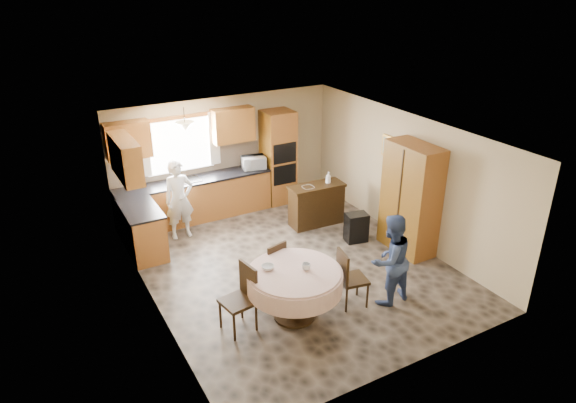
{
  "coord_description": "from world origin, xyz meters",
  "views": [
    {
      "loc": [
        -3.98,
        -6.94,
        4.89
      ],
      "look_at": [
        0.07,
        0.3,
        1.15
      ],
      "focal_mm": 32.0,
      "sensor_mm": 36.0,
      "label": 1
    }
  ],
  "objects_px": {
    "sideboard": "(316,206)",
    "chair_left": "(242,295)",
    "chair_back": "(273,265)",
    "person_dining": "(390,260)",
    "person_sink": "(179,200)",
    "oven_tower": "(278,157)",
    "chair_right": "(348,276)",
    "dining_table": "(295,281)",
    "cupboard": "(411,199)"
  },
  "relations": [
    {
      "from": "person_dining",
      "to": "chair_back",
      "type": "bearing_deg",
      "value": -42.41
    },
    {
      "from": "chair_right",
      "to": "sideboard",
      "type": "bearing_deg",
      "value": -11.49
    },
    {
      "from": "sideboard",
      "to": "dining_table",
      "type": "relative_size",
      "value": 0.8
    },
    {
      "from": "chair_right",
      "to": "person_sink",
      "type": "relative_size",
      "value": 0.61
    },
    {
      "from": "dining_table",
      "to": "chair_back",
      "type": "relative_size",
      "value": 1.55
    },
    {
      "from": "oven_tower",
      "to": "chair_back",
      "type": "distance_m",
      "value": 3.76
    },
    {
      "from": "dining_table",
      "to": "chair_right",
      "type": "relative_size",
      "value": 1.49
    },
    {
      "from": "person_dining",
      "to": "chair_left",
      "type": "bearing_deg",
      "value": -18.12
    },
    {
      "from": "oven_tower",
      "to": "chair_back",
      "type": "bearing_deg",
      "value": -119.63
    },
    {
      "from": "chair_right",
      "to": "person_dining",
      "type": "height_order",
      "value": "person_dining"
    },
    {
      "from": "oven_tower",
      "to": "chair_right",
      "type": "bearing_deg",
      "value": -103.22
    },
    {
      "from": "dining_table",
      "to": "person_sink",
      "type": "bearing_deg",
      "value": 100.87
    },
    {
      "from": "chair_back",
      "to": "person_dining",
      "type": "distance_m",
      "value": 1.88
    },
    {
      "from": "sideboard",
      "to": "person_sink",
      "type": "height_order",
      "value": "person_sink"
    },
    {
      "from": "dining_table",
      "to": "person_dining",
      "type": "relative_size",
      "value": 0.95
    },
    {
      "from": "cupboard",
      "to": "oven_tower",
      "type": "bearing_deg",
      "value": 108.57
    },
    {
      "from": "chair_back",
      "to": "person_dining",
      "type": "relative_size",
      "value": 0.61
    },
    {
      "from": "chair_left",
      "to": "chair_right",
      "type": "bearing_deg",
      "value": 71.09
    },
    {
      "from": "chair_left",
      "to": "chair_back",
      "type": "xyz_separation_m",
      "value": [
        0.82,
        0.6,
        -0.06
      ]
    },
    {
      "from": "sideboard",
      "to": "person_dining",
      "type": "distance_m",
      "value": 2.97
    },
    {
      "from": "oven_tower",
      "to": "sideboard",
      "type": "xyz_separation_m",
      "value": [
        0.12,
        -1.45,
        -0.65
      ]
    },
    {
      "from": "cupboard",
      "to": "sideboard",
      "type": "bearing_deg",
      "value": 118.62
    },
    {
      "from": "oven_tower",
      "to": "person_sink",
      "type": "distance_m",
      "value": 2.61
    },
    {
      "from": "cupboard",
      "to": "person_sink",
      "type": "height_order",
      "value": "cupboard"
    },
    {
      "from": "chair_left",
      "to": "chair_back",
      "type": "relative_size",
      "value": 1.11
    },
    {
      "from": "dining_table",
      "to": "chair_right",
      "type": "height_order",
      "value": "chair_right"
    },
    {
      "from": "sideboard",
      "to": "chair_left",
      "type": "height_order",
      "value": "chair_left"
    },
    {
      "from": "cupboard",
      "to": "chair_left",
      "type": "xyz_separation_m",
      "value": [
        -3.73,
        -0.65,
        -0.47
      ]
    },
    {
      "from": "sideboard",
      "to": "chair_left",
      "type": "relative_size",
      "value": 1.12
    },
    {
      "from": "person_sink",
      "to": "chair_back",
      "type": "bearing_deg",
      "value": -75.79
    },
    {
      "from": "dining_table",
      "to": "person_dining",
      "type": "xyz_separation_m",
      "value": [
        1.52,
        -0.36,
        0.12
      ]
    },
    {
      "from": "chair_right",
      "to": "person_sink",
      "type": "distance_m",
      "value": 3.87
    },
    {
      "from": "dining_table",
      "to": "oven_tower",
      "type": "bearing_deg",
      "value": 64.94
    },
    {
      "from": "sideboard",
      "to": "cupboard",
      "type": "distance_m",
      "value": 2.08
    },
    {
      "from": "chair_right",
      "to": "person_dining",
      "type": "bearing_deg",
      "value": -99.9
    },
    {
      "from": "dining_table",
      "to": "person_sink",
      "type": "distance_m",
      "value": 3.47
    },
    {
      "from": "cupboard",
      "to": "chair_left",
      "type": "height_order",
      "value": "cupboard"
    },
    {
      "from": "chair_back",
      "to": "dining_table",
      "type": "bearing_deg",
      "value": 73.54
    },
    {
      "from": "oven_tower",
      "to": "dining_table",
      "type": "distance_m",
      "value": 4.43
    },
    {
      "from": "chair_back",
      "to": "person_sink",
      "type": "relative_size",
      "value": 0.58
    },
    {
      "from": "dining_table",
      "to": "chair_right",
      "type": "xyz_separation_m",
      "value": [
        0.9,
        -0.13,
        -0.11
      ]
    },
    {
      "from": "chair_right",
      "to": "person_dining",
      "type": "relative_size",
      "value": 0.64
    },
    {
      "from": "sideboard",
      "to": "chair_right",
      "type": "bearing_deg",
      "value": -109.39
    },
    {
      "from": "dining_table",
      "to": "chair_right",
      "type": "bearing_deg",
      "value": -8.32
    },
    {
      "from": "sideboard",
      "to": "person_sink",
      "type": "bearing_deg",
      "value": 164.95
    },
    {
      "from": "sideboard",
      "to": "dining_table",
      "type": "height_order",
      "value": "sideboard"
    },
    {
      "from": "dining_table",
      "to": "chair_back",
      "type": "bearing_deg",
      "value": 87.7
    },
    {
      "from": "person_dining",
      "to": "person_sink",
      "type": "bearing_deg",
      "value": -65.27
    },
    {
      "from": "person_sink",
      "to": "sideboard",
      "type": "bearing_deg",
      "value": -18.15
    },
    {
      "from": "dining_table",
      "to": "cupboard",
      "type": "bearing_deg",
      "value": 15.45
    }
  ]
}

